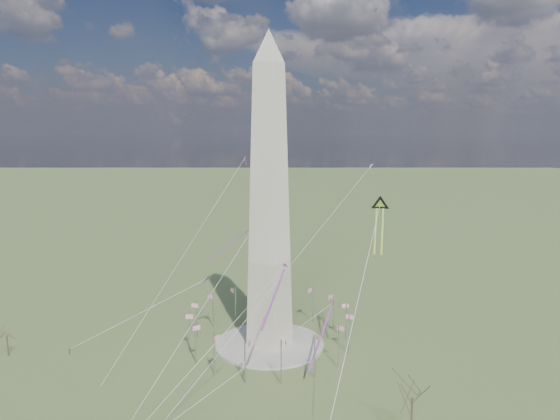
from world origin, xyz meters
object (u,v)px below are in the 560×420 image
Objects in this scene: washington_monument at (269,202)px; person_west at (70,351)px; tree_near at (413,395)px; kite_delta_black at (380,208)px.

person_west is at bearing -137.26° from washington_monument.
tree_near is at bearing -157.45° from person_west.
washington_monument is at bearing -126.05° from person_west.
kite_delta_black is (80.43, 53.74, 47.13)m from person_west.
tree_near is at bearing -21.08° from washington_monument.
washington_monument reaches higher than person_west.
tree_near is 107.88m from person_west.
washington_monument is 60.45× the size of person_west.
tree_near is 54.69m from kite_delta_black.
washington_monument is 79.57m from person_west.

